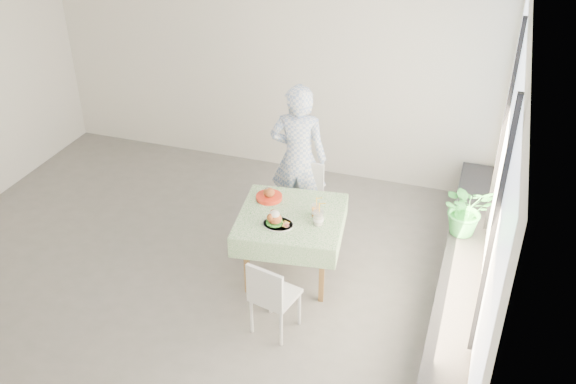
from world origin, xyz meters
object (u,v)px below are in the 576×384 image
(cafe_table, at_px, (291,238))
(chair_near, at_px, (275,309))
(potted_plant, at_px, (467,209))
(main_dish, at_px, (276,221))
(diner, at_px, (298,159))
(juice_cup_orange, at_px, (316,211))
(chair_far, at_px, (301,215))

(cafe_table, relative_size, chair_near, 1.45)
(potted_plant, bearing_deg, cafe_table, -159.98)
(main_dish, bearing_deg, potted_plant, 25.38)
(diner, distance_m, potted_plant, 1.92)
(main_dish, height_order, potted_plant, potted_plant)
(juice_cup_orange, bearing_deg, cafe_table, -167.50)
(main_dish, xyz_separation_m, potted_plant, (1.75, 0.83, -0.01))
(chair_far, height_order, potted_plant, potted_plant)
(diner, height_order, potted_plant, diner)
(chair_far, height_order, diner, diner)
(diner, bearing_deg, cafe_table, 96.30)
(cafe_table, height_order, juice_cup_orange, juice_cup_orange)
(chair_near, height_order, juice_cup_orange, juice_cup_orange)
(potted_plant, bearing_deg, main_dish, -154.62)
(chair_far, distance_m, chair_near, 1.60)
(cafe_table, xyz_separation_m, main_dish, (-0.08, -0.22, 0.33))
(cafe_table, distance_m, chair_near, 0.90)
(chair_near, relative_size, main_dish, 2.60)
(chair_far, bearing_deg, potted_plant, -3.47)
(chair_far, distance_m, juice_cup_orange, 0.93)
(chair_far, height_order, juice_cup_orange, juice_cup_orange)
(cafe_table, bearing_deg, chair_far, 99.57)
(chair_far, bearing_deg, cafe_table, -80.43)
(chair_near, height_order, diner, diner)
(main_dish, bearing_deg, chair_near, -72.19)
(chair_far, relative_size, juice_cup_orange, 3.28)
(chair_near, relative_size, diner, 0.45)
(chair_far, height_order, chair_near, chair_far)
(cafe_table, bearing_deg, juice_cup_orange, 12.50)
(chair_near, height_order, main_dish, main_dish)
(cafe_table, relative_size, juice_cup_orange, 4.38)
(diner, bearing_deg, chair_near, 93.85)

